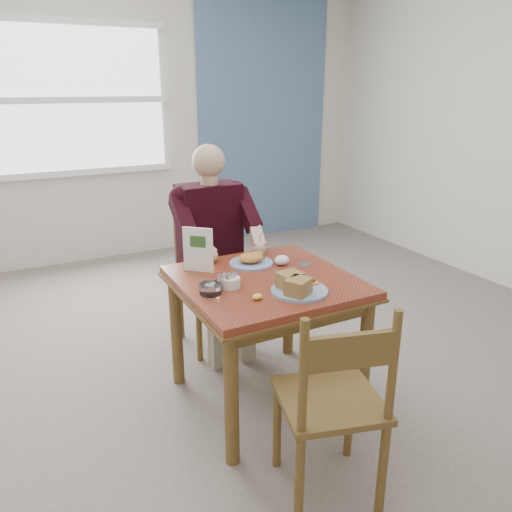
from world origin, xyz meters
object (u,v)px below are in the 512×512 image
chair_near (333,404)px  far_plate (252,260)px  chair_far (210,277)px  near_plate (297,286)px  diner (214,234)px  table (265,297)px

chair_near → far_plate: 1.06m
chair_far → near_plate: 1.08m
diner → far_plate: diner is taller
chair_far → chair_near: size_ratio=1.00×
chair_near → far_plate: (0.13, 1.01, 0.30)m
diner → far_plate: 0.48m
near_plate → chair_far: bearing=92.4°
chair_far → far_plate: chair_far is taller
near_plate → table: bearing=100.4°
table → chair_near: (-0.10, -0.78, -0.16)m
chair_far → near_plate: chair_far is taller
chair_far → near_plate: bearing=-87.6°
chair_far → diner: size_ratio=0.69×
table → chair_far: (0.00, 0.80, -0.16)m
table → diner: bearing=90.0°
near_plate → diner: bearing=92.7°
chair_near → near_plate: (0.14, 0.53, 0.31)m
chair_far → table: bearing=-90.0°
table → chair_far: bearing=90.0°
chair_near → diner: diner is taller
table → diner: diner is taller
diner → near_plate: (0.04, -0.95, -0.03)m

